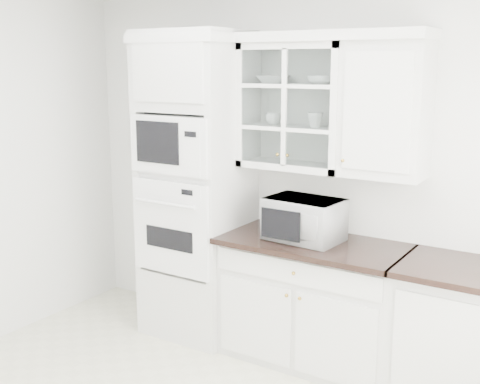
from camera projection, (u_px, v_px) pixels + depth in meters
The scene contains 12 objects.
room_shell at pixel (196, 131), 3.41m from camera, with size 4.00×3.50×2.70m.
oven_column at pixel (196, 187), 4.74m from camera, with size 0.76×0.68×2.40m.
base_cabinet_run at pixel (313, 301), 4.37m from camera, with size 1.32×0.67×0.92m.
extra_base_cabinet at pixel (455, 333), 3.85m from camera, with size 0.72×0.67×0.92m.
upper_cabinet_glass at pixel (295, 107), 4.33m from camera, with size 0.80×0.33×0.90m.
upper_cabinet_solid at pixel (386, 110), 3.98m from camera, with size 0.55×0.33×0.90m, color silver.
crown_molding at pixel (282, 37), 4.27m from camera, with size 2.14×0.38×0.07m, color silver.
countertop_microwave at pixel (305, 219), 4.28m from camera, with size 0.52×0.43×0.30m, color white.
bowl_a at pixel (273, 79), 4.41m from camera, with size 0.25×0.25×0.06m, color white.
bowl_b at pixel (321, 80), 4.20m from camera, with size 0.20×0.20×0.06m, color white.
cup_a at pixel (273, 119), 4.45m from camera, with size 0.11×0.11×0.09m, color white.
cup_b at pixel (315, 120), 4.26m from camera, with size 0.11×0.11×0.10m, color white.
Camera 1 is at (2.05, -2.30, 2.14)m, focal length 45.00 mm.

